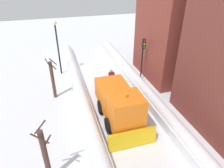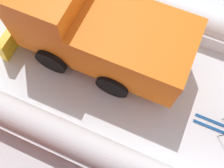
# 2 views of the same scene
# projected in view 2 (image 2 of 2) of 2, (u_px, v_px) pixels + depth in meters

# --- Properties ---
(ground_plane) EXTENTS (80.00, 80.00, 0.00)m
(ground_plane) POSITION_uv_depth(u_px,v_px,m) (48.00, 46.00, 9.22)
(ground_plane) COLOR white
(snowbank_left) EXTENTS (1.10, 36.00, 1.18)m
(snowbank_left) POSITION_uv_depth(u_px,v_px,m) (0.00, 108.00, 7.78)
(snowbank_left) COLOR white
(snowbank_left) RESTS_ON ground
(plow_truck) EXTENTS (3.20, 5.98, 3.12)m
(plow_truck) POSITION_uv_depth(u_px,v_px,m) (94.00, 29.00, 7.74)
(plow_truck) COLOR orange
(plow_truck) RESTS_ON ground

